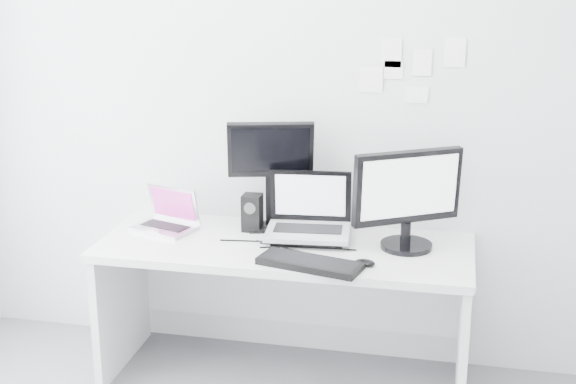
{
  "coord_description": "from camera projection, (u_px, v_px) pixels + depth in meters",
  "views": [
    {
      "loc": [
        0.79,
        -2.35,
        2.1
      ],
      "look_at": [
        0.02,
        1.23,
        1.0
      ],
      "focal_mm": 50.62,
      "sensor_mm": 36.0,
      "label": 1
    }
  ],
  "objects": [
    {
      "name": "desk",
      "position": [
        285.0,
        313.0,
        4.03
      ],
      "size": [
        1.8,
        0.7,
        0.73
      ],
      "primitive_type": "cube",
      "color": "silver",
      "rests_on": "ground"
    },
    {
      "name": "samsung_monitor",
      "position": [
        408.0,
        199.0,
        3.8
      ],
      "size": [
        0.59,
        0.49,
        0.49
      ],
      "primitive_type": "cube",
      "rotation": [
        0.0,
        0.0,
        0.54
      ],
      "color": "black",
      "rests_on": "desk"
    },
    {
      "name": "wall_note_3",
      "position": [
        417.0,
        95.0,
        3.93
      ],
      "size": [
        0.11,
        0.0,
        0.08
      ],
      "primitive_type": "cube",
      "color": "white",
      "rests_on": "back_wall"
    },
    {
      "name": "wall_note_2",
      "position": [
        455.0,
        52.0,
        3.84
      ],
      "size": [
        0.1,
        0.0,
        0.14
      ],
      "primitive_type": "cube",
      "color": "white",
      "rests_on": "back_wall"
    },
    {
      "name": "mouse",
      "position": [
        365.0,
        263.0,
        3.65
      ],
      "size": [
        0.1,
        0.07,
        0.03
      ],
      "primitive_type": "ellipsoid",
      "rotation": [
        0.0,
        0.0,
        -0.15
      ],
      "color": "black",
      "rests_on": "desk"
    },
    {
      "name": "speaker",
      "position": [
        252.0,
        213.0,
        4.09
      ],
      "size": [
        0.12,
        0.12,
        0.19
      ],
      "primitive_type": "cube",
      "rotation": [
        0.0,
        0.0,
        -0.39
      ],
      "color": "black",
      "rests_on": "desk"
    },
    {
      "name": "rear_monitor",
      "position": [
        271.0,
        174.0,
        4.06
      ],
      "size": [
        0.45,
        0.26,
        0.58
      ],
      "primitive_type": "cube",
      "rotation": [
        0.0,
        0.0,
        0.26
      ],
      "color": "black",
      "rests_on": "desk"
    },
    {
      "name": "wall_note_5",
      "position": [
        394.0,
        70.0,
        3.92
      ],
      "size": [
        0.09,
        0.0,
        0.09
      ],
      "primitive_type": "cube",
      "color": "white",
      "rests_on": "back_wall"
    },
    {
      "name": "back_wall",
      "position": [
        300.0,
        104.0,
        4.07
      ],
      "size": [
        3.6,
        0.0,
        3.6
      ],
      "primitive_type": "plane",
      "rotation": [
        1.57,
        0.0,
        0.0
      ],
      "color": "silver",
      "rests_on": "ground"
    },
    {
      "name": "macbook",
      "position": [
        163.0,
        209.0,
        4.08
      ],
      "size": [
        0.35,
        0.31,
        0.22
      ],
      "primitive_type": "cube",
      "rotation": [
        0.0,
        0.0,
        -0.32
      ],
      "color": "#B5B4B9",
      "rests_on": "desk"
    },
    {
      "name": "dell_laptop",
      "position": [
        308.0,
        208.0,
        3.92
      ],
      "size": [
        0.43,
        0.35,
        0.34
      ],
      "primitive_type": "cube",
      "rotation": [
        0.0,
        0.0,
        0.1
      ],
      "color": "#B0B4B9",
      "rests_on": "desk"
    },
    {
      "name": "wall_note_0",
      "position": [
        391.0,
        53.0,
        3.9
      ],
      "size": [
        0.1,
        0.0,
        0.14
      ],
      "primitive_type": "cube",
      "color": "white",
      "rests_on": "back_wall"
    },
    {
      "name": "wall_note_4",
      "position": [
        371.0,
        80.0,
        3.96
      ],
      "size": [
        0.11,
        0.0,
        0.12
      ],
      "primitive_type": "cube",
      "color": "white",
      "rests_on": "back_wall"
    },
    {
      "name": "wall_note_1",
      "position": [
        422.0,
        62.0,
        3.88
      ],
      "size": [
        0.09,
        0.0,
        0.13
      ],
      "primitive_type": "cube",
      "color": "white",
      "rests_on": "back_wall"
    },
    {
      "name": "keyboard",
      "position": [
        310.0,
        263.0,
        3.64
      ],
      "size": [
        0.49,
        0.27,
        0.03
      ],
      "primitive_type": "cube",
      "rotation": [
        0.0,
        0.0,
        -0.24
      ],
      "color": "black",
      "rests_on": "desk"
    }
  ]
}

